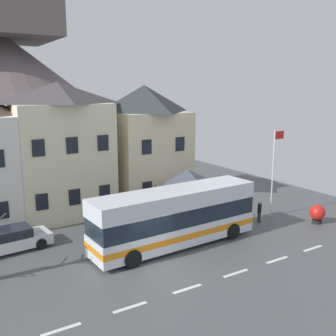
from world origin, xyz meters
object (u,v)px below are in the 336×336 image
parked_car_01 (9,240)px  public_bench (165,206)px  townhouse_01 (61,150)px  transit_bus (175,218)px  townhouse_02 (145,144)px  harbour_buoy (317,213)px  pedestrian_00 (259,211)px  bus_shelter (187,178)px  parked_car_00 (218,197)px  flagpole (274,167)px  pedestrian_01 (238,210)px

parked_car_01 → public_bench: (11.48, 1.49, -0.18)m
townhouse_01 → transit_bus: bearing=-67.7°
townhouse_02 → harbour_buoy: townhouse_02 is taller
pedestrian_00 → harbour_buoy: size_ratio=1.16×
townhouse_01 → parked_car_01: townhouse_01 is taller
townhouse_01 → bus_shelter: townhouse_01 is taller
parked_car_00 → harbour_buoy: size_ratio=3.58×
bus_shelter → flagpole: flagpole is taller
harbour_buoy → parked_car_01: bearing=161.7°
parked_car_01 → transit_bus: bearing=-32.4°
harbour_buoy → townhouse_01: bearing=141.8°
townhouse_02 → parked_car_01: 13.65m
bus_shelter → parked_car_01: 12.18m
pedestrian_01 → transit_bus: bearing=-168.3°
transit_bus → bus_shelter: bus_shelter is taller
pedestrian_00 → bus_shelter: bearing=141.3°
townhouse_01 → pedestrian_01: size_ratio=6.20×
townhouse_02 → flagpole: (5.74, -8.88, -1.04)m
bus_shelter → pedestrian_00: bus_shelter is taller
transit_bus → parked_car_01: size_ratio=2.30×
townhouse_02 → pedestrian_01: size_ratio=6.07×
parked_car_01 → harbour_buoy: size_ratio=3.48×
pedestrian_00 → parked_car_01: bearing=165.9°
townhouse_02 → transit_bus: bearing=-108.6°
parked_car_00 → harbour_buoy: 7.72m
townhouse_01 → pedestrian_01: bearing=-39.2°
townhouse_01 → transit_bus: size_ratio=0.91×
harbour_buoy → parked_car_00: bearing=114.2°
pedestrian_01 → harbour_buoy: (4.43, -3.19, -0.14)m
bus_shelter → harbour_buoy: bus_shelter is taller
transit_bus → pedestrian_00: (7.31, 0.42, -0.96)m
parked_car_00 → pedestrian_00: 4.70m
transit_bus → pedestrian_01: 6.27m
parked_car_00 → flagpole: (1.67, -4.22, 3.07)m
transit_bus → pedestrian_00: 7.38m
parked_car_00 → flagpole: flagpole is taller
parked_car_00 → flagpole: bearing=-75.2°
bus_shelter → parked_car_01: size_ratio=0.79×
transit_bus → public_bench: bearing=61.5°
bus_shelter → pedestrian_00: size_ratio=2.38×
townhouse_02 → parked_car_00: (4.07, -4.66, -4.11)m
parked_car_01 → flagpole: size_ratio=0.73×
parked_car_01 → public_bench: 11.58m
townhouse_01 → pedestrian_00: (11.16, -8.95, -4.07)m
bus_shelter → harbour_buoy: bearing=-37.6°
public_bench → harbour_buoy: bearing=-45.7°
pedestrian_00 → public_bench: pedestrian_00 is taller
pedestrian_00 → harbour_buoy: (3.21, -2.34, -0.04)m
townhouse_01 → transit_bus: (3.85, -9.37, -3.11)m
pedestrian_00 → public_bench: 7.04m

